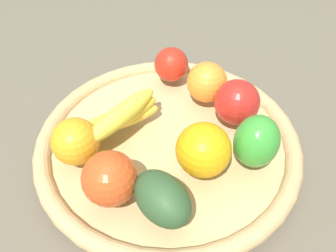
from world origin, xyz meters
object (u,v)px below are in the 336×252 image
(orange_2, at_px, (203,150))
(banana_bunch, at_px, (118,118))
(bell_pepper, at_px, (257,141))
(apple_1, at_px, (171,64))
(avocado, at_px, (162,198))
(orange_1, at_px, (75,141))
(apple_2, at_px, (237,102))
(orange_0, at_px, (207,82))
(apple_0, at_px, (110,178))

(orange_2, bearing_deg, banana_bunch, -53.76)
(banana_bunch, distance_m, bell_pepper, 0.22)
(bell_pepper, xyz_separation_m, apple_1, (0.03, -0.24, -0.01))
(banana_bunch, relative_size, avocado, 1.72)
(banana_bunch, relative_size, orange_1, 2.20)
(bell_pepper, distance_m, apple_2, 0.09)
(orange_2, relative_size, apple_2, 1.07)
(orange_0, bearing_deg, avocado, 48.59)
(orange_2, xyz_separation_m, apple_2, (-0.10, -0.07, -0.00))
(avocado, relative_size, apple_1, 1.41)
(avocado, height_order, apple_2, apple_2)
(apple_2, xyz_separation_m, apple_1, (0.05, -0.15, -0.01))
(orange_1, xyz_separation_m, apple_1, (-0.22, -0.13, -0.00))
(orange_2, bearing_deg, apple_2, -144.21)
(bell_pepper, height_order, apple_1, bell_pepper)
(bell_pepper, distance_m, apple_1, 0.24)
(banana_bunch, height_order, orange_1, orange_1)
(avocado, distance_m, orange_1, 0.16)
(banana_bunch, height_order, avocado, avocado)
(avocado, distance_m, apple_1, 0.30)
(avocado, xyz_separation_m, orange_1, (0.08, -0.14, 0.00))
(orange_2, height_order, bell_pepper, bell_pepper)
(apple_1, bearing_deg, banana_bunch, 35.65)
(orange_2, xyz_separation_m, bell_pepper, (-0.08, 0.02, 0.00))
(bell_pepper, bearing_deg, banana_bunch, 98.85)
(avocado, distance_m, orange_0, 0.25)
(apple_2, relative_size, apple_1, 1.17)
(apple_0, xyz_separation_m, banana_bunch, (-0.05, -0.12, -0.01))
(avocado, bearing_deg, apple_1, -116.20)
(banana_bunch, xyz_separation_m, avocado, (-0.01, 0.17, 0.00))
(apple_0, height_order, orange_1, apple_0)
(orange_0, bearing_deg, apple_0, 31.63)
(orange_2, height_order, apple_2, orange_2)
(apple_1, bearing_deg, orange_2, 77.83)
(banana_bunch, relative_size, orange_0, 2.19)
(bell_pepper, bearing_deg, avocado, 148.41)
(apple_2, bearing_deg, avocado, 32.64)
(banana_bunch, relative_size, bell_pepper, 1.90)
(bell_pepper, height_order, orange_1, bell_pepper)
(orange_2, height_order, avocado, orange_2)
(avocado, bearing_deg, banana_bunch, -87.82)
(apple_2, bearing_deg, orange_1, -4.59)
(orange_1, bearing_deg, apple_0, 107.27)
(apple_0, distance_m, orange_1, 0.09)
(orange_0, bearing_deg, apple_1, -66.66)
(apple_0, distance_m, apple_1, 0.29)
(orange_2, distance_m, apple_2, 0.13)
(apple_0, distance_m, bell_pepper, 0.22)
(orange_2, distance_m, avocado, 0.10)
(apple_0, height_order, orange_2, orange_2)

